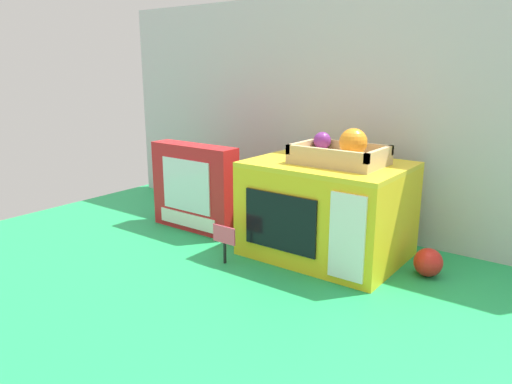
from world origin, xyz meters
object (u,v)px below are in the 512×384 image
cookie_set_box (195,188)px  price_sign (224,239)px  toy_microwave (327,209)px  food_groups_crate (341,153)px  loose_toy_apple (428,262)px

cookie_set_box → price_sign: size_ratio=2.95×
toy_microwave → price_sign: bearing=-129.9°
food_groups_crate → price_sign: food_groups_crate is taller
toy_microwave → cookie_set_box: (-0.43, -0.06, 0.01)m
toy_microwave → food_groups_crate: size_ratio=1.77×
toy_microwave → cookie_set_box: cookie_set_box is taller
food_groups_crate → loose_toy_apple: size_ratio=3.22×
cookie_set_box → loose_toy_apple: (0.69, 0.08, -0.10)m
loose_toy_apple → food_groups_crate: bearing=-173.3°
food_groups_crate → price_sign: size_ratio=2.21×
food_groups_crate → price_sign: 0.36m
cookie_set_box → loose_toy_apple: bearing=6.7°
food_groups_crate → cookie_set_box: 0.49m
toy_microwave → loose_toy_apple: size_ratio=5.72×
price_sign → food_groups_crate: bearing=44.7°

